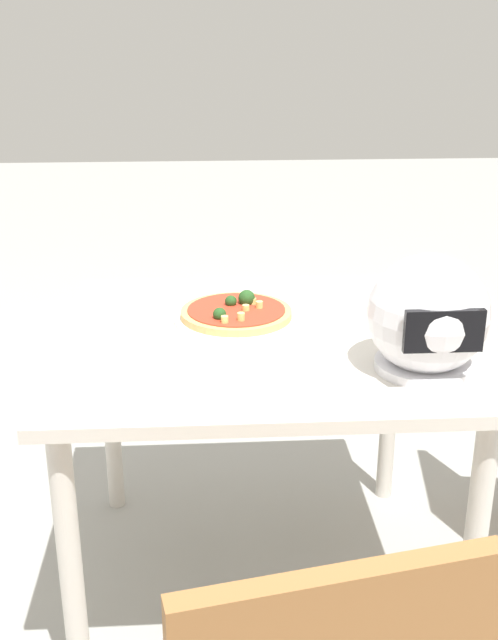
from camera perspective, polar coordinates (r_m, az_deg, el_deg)
The scene contains 5 objects.
ground_plane at distance 2.25m, azimuth 0.86°, elevation -18.57°, with size 14.00×14.00×0.00m, color #9E9E99.
dining_table at distance 1.91m, azimuth 0.96°, elevation -3.61°, with size 0.98×0.90×0.73m.
pizza_plate at distance 1.96m, azimuth -0.94°, elevation 0.09°, with size 0.31×0.31×0.01m, color white.
pizza at distance 1.95m, azimuth -0.93°, elevation 0.60°, with size 0.28×0.28×0.06m.
motorcycle_helmet at distance 1.68m, azimuth 13.05°, elevation 0.25°, with size 0.26×0.26×0.26m.
Camera 1 is at (0.14, 1.73, 1.44)m, focal length 43.37 mm.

